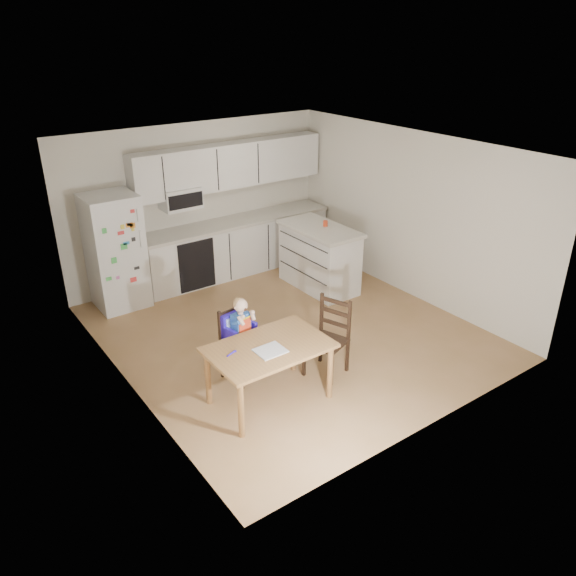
% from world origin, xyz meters
% --- Properties ---
extents(room, '(4.52, 5.01, 2.51)m').
position_xyz_m(room, '(0.00, 0.48, 1.25)').
color(room, olive).
rests_on(room, ground).
extents(refrigerator, '(0.72, 0.70, 1.70)m').
position_xyz_m(refrigerator, '(-1.55, 2.15, 0.85)').
color(refrigerator, silver).
rests_on(refrigerator, ground).
extents(kitchen_run, '(3.37, 0.62, 2.15)m').
position_xyz_m(kitchen_run, '(0.50, 2.24, 0.88)').
color(kitchen_run, silver).
rests_on(kitchen_run, ground).
extents(kitchen_island, '(0.72, 1.37, 1.01)m').
position_xyz_m(kitchen_island, '(1.26, 0.90, 0.51)').
color(kitchen_island, silver).
rests_on(kitchen_island, ground).
extents(red_cup, '(0.07, 0.07, 0.09)m').
position_xyz_m(red_cup, '(1.35, 0.89, 1.05)').
color(red_cup, red).
rests_on(red_cup, kitchen_island).
extents(dining_table, '(1.31, 0.84, 0.70)m').
position_xyz_m(dining_table, '(-1.07, -1.14, 0.61)').
color(dining_table, brown).
rests_on(dining_table, ground).
extents(napkin, '(0.31, 0.27, 0.01)m').
position_xyz_m(napkin, '(-1.12, -1.24, 0.71)').
color(napkin, '#B3B3B8').
rests_on(napkin, dining_table).
extents(toddler_spoon, '(0.12, 0.06, 0.02)m').
position_xyz_m(toddler_spoon, '(-1.50, -1.05, 0.71)').
color(toddler_spoon, '#2A17C1').
rests_on(toddler_spoon, dining_table).
extents(chair_booster, '(0.46, 0.46, 1.04)m').
position_xyz_m(chair_booster, '(-1.08, -0.53, 0.63)').
color(chair_booster, black).
rests_on(chair_booster, ground).
extents(chair_side, '(0.54, 0.54, 0.95)m').
position_xyz_m(chair_side, '(-0.13, -1.06, 0.54)').
color(chair_side, black).
rests_on(chair_side, ground).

